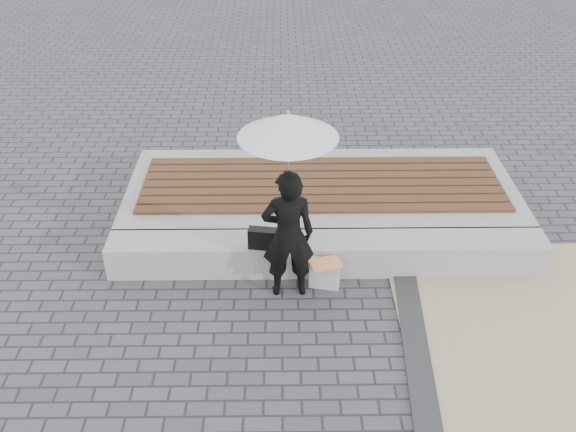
# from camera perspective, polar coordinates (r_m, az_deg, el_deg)

# --- Properties ---
(ground) EXTENTS (80.00, 80.00, 0.00)m
(ground) POSITION_cam_1_polar(r_m,az_deg,el_deg) (6.18, 4.47, -13.86)
(ground) COLOR #45464A
(ground) RESTS_ON ground
(edging_band) EXTENTS (0.61, 5.20, 0.04)m
(edging_band) POSITION_cam_1_polar(r_m,az_deg,el_deg) (5.95, 12.41, -16.96)
(edging_band) COLOR #2E2F31
(edging_band) RESTS_ON ground
(seating_ledge) EXTENTS (5.00, 0.45, 0.40)m
(seating_ledge) POSITION_cam_1_polar(r_m,az_deg,el_deg) (7.23, 3.57, -3.40)
(seating_ledge) COLOR #ADADA8
(seating_ledge) RESTS_ON ground
(timber_platform) EXTENTS (5.00, 2.00, 0.40)m
(timber_platform) POSITION_cam_1_polar(r_m,az_deg,el_deg) (8.22, 3.04, 1.64)
(timber_platform) COLOR #A8A8A3
(timber_platform) RESTS_ON ground
(timber_decking) EXTENTS (4.60, 1.40, 0.04)m
(timber_decking) POSITION_cam_1_polar(r_m,az_deg,el_deg) (8.10, 3.08, 2.96)
(timber_decking) COLOR brown
(timber_decking) RESTS_ON timber_platform
(woman) EXTENTS (0.58, 0.41, 1.53)m
(woman) POSITION_cam_1_polar(r_m,az_deg,el_deg) (6.53, -0.00, -1.73)
(woman) COLOR black
(woman) RESTS_ON ground
(parasol) EXTENTS (0.97, 0.97, 1.24)m
(parasol) POSITION_cam_1_polar(r_m,az_deg,el_deg) (5.90, 0.00, 8.24)
(parasol) COLOR #A1A1A6
(parasol) RESTS_ON ground
(handbag) EXTENTS (0.36, 0.17, 0.24)m
(handbag) POSITION_cam_1_polar(r_m,az_deg,el_deg) (6.90, -2.19, -2.06)
(handbag) COLOR black
(handbag) RESTS_ON seating_ledge
(canvas_tote) EXTENTS (0.35, 0.20, 0.35)m
(canvas_tote) POSITION_cam_1_polar(r_m,az_deg,el_deg) (6.97, 3.36, -5.25)
(canvas_tote) COLOR beige
(canvas_tote) RESTS_ON ground
(magazine) EXTENTS (0.39, 0.33, 0.01)m
(magazine) POSITION_cam_1_polar(r_m,az_deg,el_deg) (6.82, 3.43, -4.33)
(magazine) COLOR #F6404A
(magazine) RESTS_ON canvas_tote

